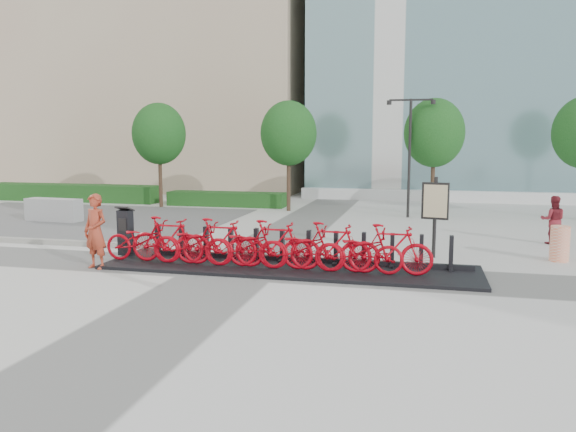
% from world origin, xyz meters
% --- Properties ---
extents(ground, '(120.00, 120.00, 0.00)m').
position_xyz_m(ground, '(0.00, 0.00, 0.00)').
color(ground, '#BABAB8').
extents(gravel_patch, '(14.00, 14.00, 0.00)m').
position_xyz_m(gravel_patch, '(-10.00, 7.00, 0.01)').
color(gravel_patch, '#494949').
rests_on(gravel_patch, ground).
extents(hedge_a, '(10.00, 1.40, 0.90)m').
position_xyz_m(hedge_a, '(-14.00, 13.50, 0.45)').
color(hedge_a, '#175116').
rests_on(hedge_a, ground).
extents(hedge_b, '(6.00, 1.20, 0.70)m').
position_xyz_m(hedge_b, '(-5.00, 13.20, 0.35)').
color(hedge_b, '#175116').
rests_on(hedge_b, ground).
extents(tree_0, '(2.60, 2.60, 5.10)m').
position_xyz_m(tree_0, '(-8.00, 12.00, 3.59)').
color(tree_0, '#473026').
rests_on(tree_0, ground).
extents(tree_1, '(2.60, 2.60, 5.10)m').
position_xyz_m(tree_1, '(-1.50, 12.00, 3.59)').
color(tree_1, '#473026').
rests_on(tree_1, ground).
extents(tree_2, '(2.60, 2.60, 5.10)m').
position_xyz_m(tree_2, '(5.00, 12.00, 3.59)').
color(tree_2, '#473026').
rests_on(tree_2, ground).
extents(streetlamp, '(2.00, 0.20, 5.00)m').
position_xyz_m(streetlamp, '(4.00, 11.00, 3.13)').
color(streetlamp, black).
rests_on(streetlamp, ground).
extents(dock_pad, '(9.60, 2.40, 0.08)m').
position_xyz_m(dock_pad, '(1.30, 0.30, 0.04)').
color(dock_pad, black).
rests_on(dock_pad, ground).
extents(dock_rail_posts, '(8.02, 0.50, 0.85)m').
position_xyz_m(dock_rail_posts, '(1.36, 0.77, 0.51)').
color(dock_rail_posts, black).
rests_on(dock_rail_posts, dock_pad).
extents(bike_0, '(2.08, 0.73, 1.09)m').
position_xyz_m(bike_0, '(-2.60, -0.05, 0.63)').
color(bike_0, '#A6030F').
rests_on(bike_0, dock_pad).
extents(bike_1, '(2.02, 0.57, 1.21)m').
position_xyz_m(bike_1, '(-1.88, -0.05, 0.69)').
color(bike_1, '#A6030F').
rests_on(bike_1, dock_pad).
extents(bike_2, '(2.08, 0.73, 1.09)m').
position_xyz_m(bike_2, '(-1.16, -0.05, 0.63)').
color(bike_2, '#A6030F').
rests_on(bike_2, dock_pad).
extents(bike_3, '(2.02, 0.57, 1.21)m').
position_xyz_m(bike_3, '(-0.44, -0.05, 0.69)').
color(bike_3, '#A6030F').
rests_on(bike_3, dock_pad).
extents(bike_4, '(2.08, 0.73, 1.09)m').
position_xyz_m(bike_4, '(0.28, -0.05, 0.63)').
color(bike_4, '#A6030F').
rests_on(bike_4, dock_pad).
extents(bike_5, '(2.02, 0.57, 1.21)m').
position_xyz_m(bike_5, '(1.00, -0.05, 0.69)').
color(bike_5, '#A6030F').
rests_on(bike_5, dock_pad).
extents(bike_6, '(2.08, 0.73, 1.09)m').
position_xyz_m(bike_6, '(1.72, -0.05, 0.63)').
color(bike_6, '#A6030F').
rests_on(bike_6, dock_pad).
extents(bike_7, '(2.02, 0.57, 1.21)m').
position_xyz_m(bike_7, '(2.44, -0.05, 0.69)').
color(bike_7, '#A6030F').
rests_on(bike_7, dock_pad).
extents(bike_8, '(2.08, 0.73, 1.09)m').
position_xyz_m(bike_8, '(3.16, -0.05, 0.63)').
color(bike_8, '#A6030F').
rests_on(bike_8, dock_pad).
extents(bike_9, '(2.02, 0.57, 1.21)m').
position_xyz_m(bike_9, '(3.88, -0.05, 0.69)').
color(bike_9, '#A6030F').
rests_on(bike_9, dock_pad).
extents(kiosk, '(0.46, 0.40, 1.38)m').
position_xyz_m(kiosk, '(-3.46, 0.60, 0.74)').
color(kiosk, black).
rests_on(kiosk, dock_pad).
extents(worker_red, '(0.79, 0.62, 1.92)m').
position_xyz_m(worker_red, '(-3.50, -0.80, 0.96)').
color(worker_red, '#A13722').
rests_on(worker_red, ground).
extents(pedestrian, '(0.79, 0.64, 1.54)m').
position_xyz_m(pedestrian, '(8.63, 5.67, 0.77)').
color(pedestrian, maroon).
rests_on(pedestrian, ground).
extents(construction_barrel, '(0.53, 0.53, 0.97)m').
position_xyz_m(construction_barrel, '(8.25, 2.92, 0.48)').
color(construction_barrel, '#FF4E0E').
rests_on(construction_barrel, ground).
extents(jersey_barrier, '(2.43, 0.82, 0.92)m').
position_xyz_m(jersey_barrier, '(-10.03, 6.45, 0.46)').
color(jersey_barrier, '#959593').
rests_on(jersey_barrier, ground).
extents(map_sign, '(0.75, 0.26, 2.27)m').
position_xyz_m(map_sign, '(4.94, 2.63, 1.50)').
color(map_sign, black).
rests_on(map_sign, ground).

